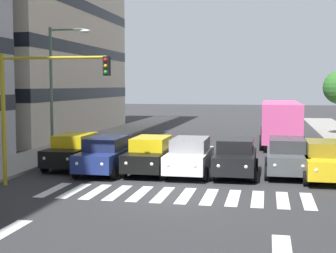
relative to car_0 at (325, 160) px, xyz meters
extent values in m
plane|color=#2D2D30|center=(5.98, 4.28, -0.89)|extent=(180.00, 180.00, 0.00)
cube|color=black|center=(21.99, -16.69, 2.64)|extent=(9.78, 21.10, 0.90)
cube|color=black|center=(21.99, -16.69, 6.16)|extent=(9.78, 21.10, 0.90)
cube|color=black|center=(21.99, -16.69, 9.68)|extent=(9.78, 21.10, 0.90)
cube|color=silver|center=(1.03, 4.28, -0.88)|extent=(0.45, 2.80, 0.01)
cube|color=silver|center=(1.93, 4.28, -0.88)|extent=(0.45, 2.80, 0.01)
cube|color=silver|center=(2.83, 4.28, -0.88)|extent=(0.45, 2.80, 0.01)
cube|color=silver|center=(3.73, 4.28, -0.88)|extent=(0.45, 2.80, 0.01)
cube|color=silver|center=(4.63, 4.28, -0.88)|extent=(0.45, 2.80, 0.01)
cube|color=silver|center=(5.53, 4.28, -0.88)|extent=(0.45, 2.80, 0.01)
cube|color=silver|center=(6.43, 4.28, -0.88)|extent=(0.45, 2.80, 0.01)
cube|color=silver|center=(7.33, 4.28, -0.88)|extent=(0.45, 2.80, 0.01)
cube|color=silver|center=(8.23, 4.28, -0.88)|extent=(0.45, 2.80, 0.01)
cube|color=silver|center=(9.13, 4.28, -0.88)|extent=(0.45, 2.80, 0.01)
cube|color=silver|center=(10.03, 4.28, -0.88)|extent=(0.45, 2.80, 0.01)
cube|color=silver|center=(10.93, 4.28, -0.88)|extent=(0.45, 2.80, 0.01)
cube|color=silver|center=(2.10, 9.78, -0.88)|extent=(0.50, 2.20, 0.01)
cube|color=silver|center=(9.85, 9.78, -0.88)|extent=(0.50, 2.20, 0.01)
cube|color=gold|center=(0.00, 0.05, -0.17)|extent=(1.80, 4.40, 0.80)
cube|color=olive|center=(0.00, -0.15, 0.53)|extent=(1.58, 2.46, 0.60)
cylinder|color=black|center=(0.90, 1.50, -0.57)|extent=(0.22, 0.64, 0.64)
cylinder|color=black|center=(0.90, -1.40, -0.57)|extent=(0.22, 0.64, 0.64)
sphere|color=white|center=(0.58, 2.20, -0.09)|extent=(0.18, 0.18, 0.18)
cube|color=#474C51|center=(1.60, -0.86, -0.17)|extent=(1.80, 4.40, 0.80)
cube|color=#343639|center=(1.60, -1.06, 0.53)|extent=(1.58, 2.46, 0.60)
cylinder|color=black|center=(0.70, 0.59, -0.57)|extent=(0.22, 0.64, 0.64)
cylinder|color=black|center=(2.50, 0.59, -0.57)|extent=(0.22, 0.64, 0.64)
cylinder|color=black|center=(0.70, -2.31, -0.57)|extent=(0.22, 0.64, 0.64)
cylinder|color=black|center=(2.50, -2.31, -0.57)|extent=(0.22, 0.64, 0.64)
sphere|color=white|center=(1.03, 1.29, -0.09)|extent=(0.18, 0.18, 0.18)
sphere|color=white|center=(2.18, 1.29, -0.09)|extent=(0.18, 0.18, 0.18)
cube|color=black|center=(3.94, -0.26, -0.17)|extent=(1.80, 4.40, 0.80)
cube|color=black|center=(3.94, -0.46, 0.53)|extent=(1.58, 2.46, 0.60)
cylinder|color=black|center=(3.04, 1.19, -0.57)|extent=(0.22, 0.64, 0.64)
cylinder|color=black|center=(4.84, 1.19, -0.57)|extent=(0.22, 0.64, 0.64)
cylinder|color=black|center=(3.04, -1.71, -0.57)|extent=(0.22, 0.64, 0.64)
cylinder|color=black|center=(4.84, -1.71, -0.57)|extent=(0.22, 0.64, 0.64)
sphere|color=white|center=(3.37, 1.89, -0.09)|extent=(0.18, 0.18, 0.18)
sphere|color=white|center=(4.52, 1.89, -0.09)|extent=(0.18, 0.18, 0.18)
cube|color=silver|center=(6.06, -0.07, -0.17)|extent=(1.80, 4.40, 0.80)
cube|color=gray|center=(6.06, -0.27, 0.53)|extent=(1.58, 2.46, 0.60)
cylinder|color=black|center=(5.16, 1.38, -0.57)|extent=(0.22, 0.64, 0.64)
cylinder|color=black|center=(6.96, 1.38, -0.57)|extent=(0.22, 0.64, 0.64)
cylinder|color=black|center=(5.16, -1.53, -0.57)|extent=(0.22, 0.64, 0.64)
cylinder|color=black|center=(6.96, -1.53, -0.57)|extent=(0.22, 0.64, 0.64)
sphere|color=white|center=(5.48, 2.08, -0.09)|extent=(0.18, 0.18, 0.18)
sphere|color=white|center=(6.64, 2.08, -0.09)|extent=(0.18, 0.18, 0.18)
cube|color=black|center=(7.96, -0.17, -0.17)|extent=(1.80, 4.40, 0.80)
cube|color=yellow|center=(7.96, -0.37, 0.53)|extent=(1.58, 2.46, 0.60)
cylinder|color=black|center=(7.06, 1.28, -0.57)|extent=(0.22, 0.64, 0.64)
cylinder|color=black|center=(8.86, 1.28, -0.57)|extent=(0.22, 0.64, 0.64)
cylinder|color=black|center=(7.06, -1.62, -0.57)|extent=(0.22, 0.64, 0.64)
cylinder|color=black|center=(8.86, -1.62, -0.57)|extent=(0.22, 0.64, 0.64)
sphere|color=white|center=(7.39, 1.98, -0.09)|extent=(0.18, 0.18, 0.18)
sphere|color=white|center=(8.54, 1.98, -0.09)|extent=(0.18, 0.18, 0.18)
cube|color=navy|center=(10.06, 0.29, -0.17)|extent=(1.80, 4.40, 0.80)
cube|color=#1D2547|center=(10.06, 0.09, 0.53)|extent=(1.58, 2.46, 0.60)
cylinder|color=black|center=(9.16, 1.74, -0.57)|extent=(0.22, 0.64, 0.64)
cylinder|color=black|center=(10.96, 1.74, -0.57)|extent=(0.22, 0.64, 0.64)
cylinder|color=black|center=(9.16, -1.16, -0.57)|extent=(0.22, 0.64, 0.64)
cylinder|color=black|center=(10.96, -1.16, -0.57)|extent=(0.22, 0.64, 0.64)
sphere|color=white|center=(9.49, 2.44, -0.09)|extent=(0.18, 0.18, 0.18)
sphere|color=white|center=(10.64, 2.44, -0.09)|extent=(0.18, 0.18, 0.18)
cube|color=black|center=(12.12, -0.84, -0.17)|extent=(1.80, 4.40, 0.80)
cube|color=yellow|center=(12.12, -1.04, 0.53)|extent=(1.58, 2.46, 0.60)
cylinder|color=black|center=(11.22, 0.62, -0.57)|extent=(0.22, 0.64, 0.64)
cylinder|color=black|center=(13.02, 0.62, -0.57)|extent=(0.22, 0.64, 0.64)
cylinder|color=black|center=(11.22, -2.29, -0.57)|extent=(0.22, 0.64, 0.64)
cylinder|color=black|center=(13.02, -2.29, -0.57)|extent=(0.22, 0.64, 0.64)
sphere|color=white|center=(11.54, 1.31, -0.09)|extent=(0.18, 0.18, 0.18)
sphere|color=white|center=(12.69, 1.31, -0.09)|extent=(0.18, 0.18, 0.18)
cube|color=#DB5193|center=(1.60, -13.35, 0.86)|extent=(2.50, 10.50, 2.50)
cube|color=black|center=(1.60, -13.35, 1.41)|extent=(2.52, 9.87, 0.80)
cylinder|color=black|center=(0.35, -9.67, -0.39)|extent=(0.28, 1.00, 1.00)
cylinder|color=black|center=(2.85, -9.67, -0.39)|extent=(0.28, 1.00, 1.00)
cylinder|color=black|center=(0.35, -16.50, -0.39)|extent=(0.28, 1.00, 1.00)
cylinder|color=black|center=(2.85, -16.50, -0.39)|extent=(0.28, 1.00, 1.00)
cylinder|color=#AD991E|center=(13.33, 3.77, 1.86)|extent=(0.18, 0.18, 5.50)
cylinder|color=#AD991E|center=(11.06, 3.77, 4.41)|extent=(4.53, 0.12, 0.12)
cube|color=black|center=(8.80, 3.77, 4.06)|extent=(0.24, 0.28, 0.76)
sphere|color=red|center=(8.80, 3.92, 4.30)|extent=(0.14, 0.14, 0.14)
sphere|color=orange|center=(8.80, 3.92, 4.06)|extent=(0.14, 0.14, 0.14)
sphere|color=green|center=(8.80, 3.92, 3.82)|extent=(0.14, 0.14, 0.14)
cylinder|color=#4C6B56|center=(14.33, -3.13, 2.88)|extent=(0.16, 0.16, 7.22)
cylinder|color=#4C6B56|center=(13.30, -3.13, 6.34)|extent=(2.05, 0.10, 0.10)
ellipsoid|color=#B7BCC1|center=(12.28, -3.13, 6.24)|extent=(0.56, 0.28, 0.20)
camera|label=1|loc=(2.53, 22.62, 3.31)|focal=53.00mm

